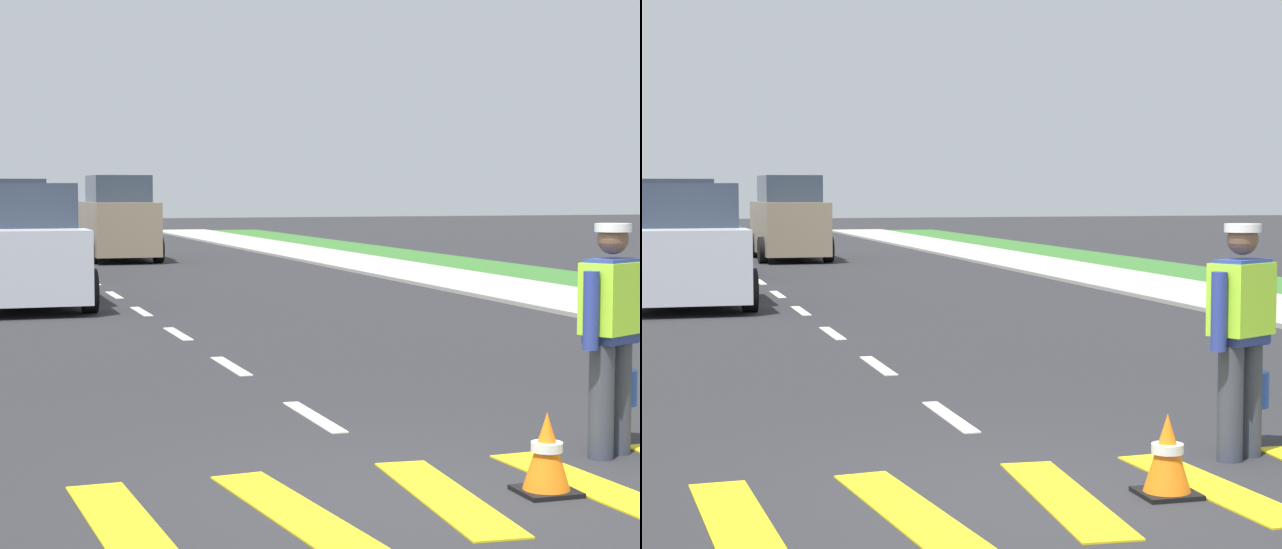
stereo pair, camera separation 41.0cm
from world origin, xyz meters
TOP-DOWN VIEW (x-y plane):
  - ground_plane at (0.00, 21.00)m, footprint 96.00×96.00m
  - sidewalk_right at (7.20, 10.00)m, footprint 2.40×72.00m
  - crosswalk_stripes at (0.00, -0.04)m, footprint 4.44×1.93m
  - lane_center_line at (0.00, 25.20)m, footprint 0.14×46.40m
  - road_worker at (1.61, 0.69)m, footprint 0.65×0.59m
  - traffic_cone_far at (0.64, -0.15)m, footprint 0.36×0.36m
  - car_outgoing_far at (1.56, 25.12)m, footprint 1.90×4.23m
  - car_oncoming_lead at (-1.69, 13.07)m, footprint 2.04×4.06m
  - car_oncoming_second at (-1.64, 19.50)m, footprint 2.09×3.91m

SIDE VIEW (x-z plane):
  - ground_plane at x=0.00m, z-range 0.00..0.00m
  - sidewalk_right at x=7.20m, z-range -0.07..0.07m
  - lane_center_line at x=0.00m, z-range 0.00..0.01m
  - crosswalk_stripes at x=0.00m, z-range 0.00..0.01m
  - traffic_cone_far at x=0.64m, z-range 0.00..0.52m
  - car_oncoming_lead at x=-1.69m, z-range -0.07..1.92m
  - road_worker at x=1.61m, z-range 0.10..1.77m
  - car_oncoming_second at x=-1.64m, z-range -0.07..2.04m
  - car_outgoing_far at x=1.56m, z-range -0.08..2.17m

